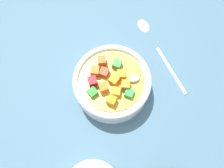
# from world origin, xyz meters

# --- Properties ---
(ground_plane) EXTENTS (1.40, 1.40, 0.02)m
(ground_plane) POSITION_xyz_m (0.00, 0.00, -0.01)
(ground_plane) COLOR #42667A
(soup_bowl_main) EXTENTS (0.16, 0.16, 0.07)m
(soup_bowl_main) POSITION_xyz_m (-0.00, -0.00, 0.03)
(soup_bowl_main) COLOR white
(soup_bowl_main) RESTS_ON ground_plane
(spoon) EXTENTS (0.21, 0.10, 0.01)m
(spoon) POSITION_xyz_m (0.01, 0.15, 0.00)
(spoon) COLOR silver
(spoon) RESTS_ON ground_plane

